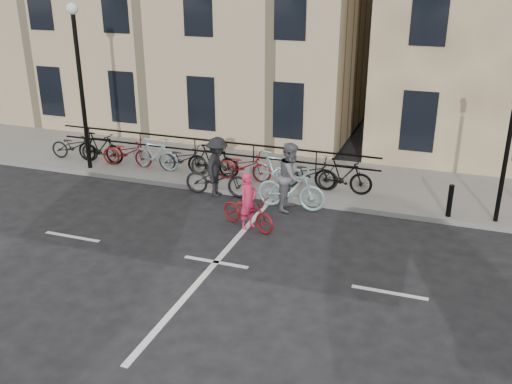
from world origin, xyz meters
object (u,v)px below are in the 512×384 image
(lamp_post, at_px, (79,67))
(cyclist_dark, at_px, (217,173))
(traffic_light, at_px, (509,137))
(cyclist_grey, at_px, (291,183))
(cyclist_pink, at_px, (248,209))

(lamp_post, relative_size, cyclist_dark, 2.55)
(lamp_post, bearing_deg, traffic_light, -0.27)
(traffic_light, bearing_deg, lamp_post, 179.73)
(cyclist_grey, relative_size, cyclist_dark, 0.98)
(traffic_light, relative_size, cyclist_pink, 2.14)
(cyclist_pink, xyz_separation_m, cyclist_grey, (0.69, 1.61, 0.25))
(traffic_light, xyz_separation_m, cyclist_dark, (-7.82, -0.44, -1.74))
(traffic_light, bearing_deg, cyclist_grey, -172.91)
(lamp_post, bearing_deg, cyclist_pink, -19.77)
(cyclist_pink, bearing_deg, traffic_light, -48.47)
(traffic_light, height_order, lamp_post, lamp_post)
(lamp_post, relative_size, cyclist_pink, 2.90)
(lamp_post, relative_size, cyclist_grey, 2.62)
(traffic_light, relative_size, cyclist_dark, 1.89)
(cyclist_pink, distance_m, cyclist_dark, 2.50)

